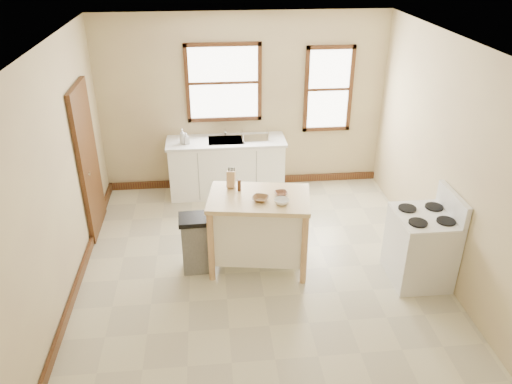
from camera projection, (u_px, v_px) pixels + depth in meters
floor at (260, 272)px, 6.31m from camera, size 5.00×5.00×0.00m
ceiling at (261, 46)px, 5.00m from camera, size 5.00×5.00×0.00m
wall_back at (243, 104)px, 7.85m from camera, size 4.50×0.04×2.80m
wall_left at (56, 181)px, 5.45m from camera, size 0.04×5.00×2.80m
wall_right at (451, 164)px, 5.85m from camera, size 0.04×5.00×2.80m
window_main at (224, 83)px, 7.65m from camera, size 1.17×0.06×1.22m
window_side at (328, 89)px, 7.86m from camera, size 0.77×0.06×1.37m
door_left at (88, 161)px, 6.76m from camera, size 0.06×0.90×2.10m
baseboard_back at (244, 181)px, 8.45m from camera, size 4.50×0.04×0.12m
baseboard_left at (79, 279)px, 6.08m from camera, size 0.04×5.00×0.12m
sink_counter at (227, 167)px, 8.00m from camera, size 1.86×0.62×0.92m
faucet at (225, 129)px, 7.89m from camera, size 0.03×0.03×0.22m
soap_bottle_a at (183, 136)px, 7.61m from camera, size 0.09×0.09×0.23m
soap_bottle_b at (186, 138)px, 7.62m from camera, size 0.10×0.10×0.17m
dish_rack at (255, 136)px, 7.81m from camera, size 0.47×0.39×0.10m
kitchen_island at (259, 232)px, 6.22m from camera, size 1.32×0.95×0.99m
knife_block at (231, 180)px, 6.16m from camera, size 0.12×0.12×0.20m
pepper_grinder at (239, 185)px, 6.08m from camera, size 0.06×0.06×0.15m
bowl_a at (260, 199)px, 5.89m from camera, size 0.25×0.25×0.05m
bowl_b at (281, 193)px, 6.02m from camera, size 0.17×0.17×0.04m
bowl_c at (282, 202)px, 5.82m from camera, size 0.21×0.21×0.06m
trash_bin at (196, 243)px, 6.20m from camera, size 0.40×0.34×0.76m
gas_stove at (422, 238)px, 5.94m from camera, size 0.72×0.73×1.16m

